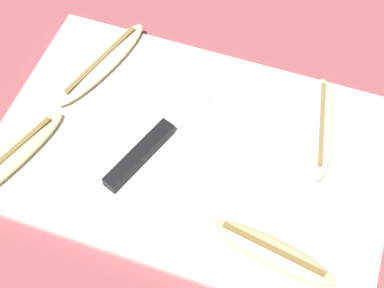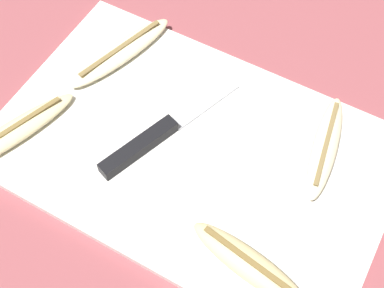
{
  "view_description": "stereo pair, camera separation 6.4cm",
  "coord_description": "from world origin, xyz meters",
  "px_view_note": "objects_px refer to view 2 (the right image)",
  "views": [
    {
      "loc": [
        0.12,
        -0.34,
        0.62
      ],
      "look_at": [
        0.0,
        0.0,
        0.02
      ],
      "focal_mm": 50.0,
      "sensor_mm": 36.0,
      "label": 1
    },
    {
      "loc": [
        0.18,
        -0.31,
        0.62
      ],
      "look_at": [
        0.0,
        0.0,
        0.02
      ],
      "focal_mm": 50.0,
      "sensor_mm": 36.0,
      "label": 2
    }
  ],
  "objects_px": {
    "banana_soft_right": "(11,134)",
    "banana_bright_far": "(325,146)",
    "banana_pale_long": "(121,52)",
    "knife": "(149,140)",
    "banana_mellow_near": "(249,264)"
  },
  "relations": [
    {
      "from": "banana_pale_long",
      "to": "banana_bright_far",
      "type": "bearing_deg",
      "value": -0.97
    },
    {
      "from": "banana_mellow_near",
      "to": "knife",
      "type": "bearing_deg",
      "value": 154.99
    },
    {
      "from": "knife",
      "to": "banana_mellow_near",
      "type": "distance_m",
      "value": 0.21
    },
    {
      "from": "banana_bright_far",
      "to": "banana_soft_right",
      "type": "height_order",
      "value": "banana_bright_far"
    },
    {
      "from": "knife",
      "to": "banana_mellow_near",
      "type": "relative_size",
      "value": 1.37
    },
    {
      "from": "banana_soft_right",
      "to": "banana_pale_long",
      "type": "bearing_deg",
      "value": 75.41
    },
    {
      "from": "banana_bright_far",
      "to": "knife",
      "type": "bearing_deg",
      "value": -153.45
    },
    {
      "from": "knife",
      "to": "banana_mellow_near",
      "type": "bearing_deg",
      "value": -5.14
    },
    {
      "from": "banana_pale_long",
      "to": "banana_soft_right",
      "type": "relative_size",
      "value": 0.95
    },
    {
      "from": "banana_soft_right",
      "to": "banana_bright_far",
      "type": "bearing_deg",
      "value": 26.44
    },
    {
      "from": "banana_bright_far",
      "to": "banana_soft_right",
      "type": "distance_m",
      "value": 0.41
    },
    {
      "from": "banana_mellow_near",
      "to": "banana_pale_long",
      "type": "bearing_deg",
      "value": 147.14
    },
    {
      "from": "banana_pale_long",
      "to": "banana_mellow_near",
      "type": "bearing_deg",
      "value": -32.86
    },
    {
      "from": "knife",
      "to": "banana_soft_right",
      "type": "height_order",
      "value": "banana_soft_right"
    },
    {
      "from": "knife",
      "to": "banana_soft_right",
      "type": "distance_m",
      "value": 0.18
    }
  ]
}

